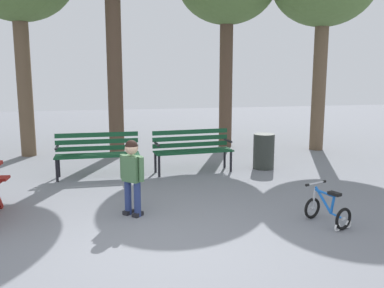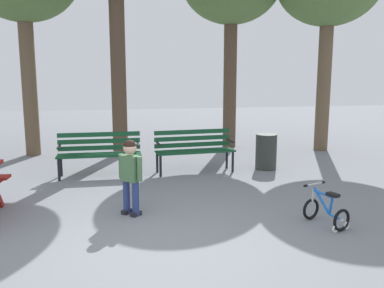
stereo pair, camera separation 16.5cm
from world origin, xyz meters
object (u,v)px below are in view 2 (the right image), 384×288
(child_standing, at_px, (130,171))
(kids_bicycle, at_px, (326,211))
(trash_bin, at_px, (266,152))
(park_bench_left, at_px, (194,147))
(park_bench_far_left, at_px, (99,150))

(child_standing, distance_m, kids_bicycle, 2.74)
(trash_bin, bearing_deg, park_bench_left, 178.06)
(kids_bicycle, distance_m, trash_bin, 3.31)
(park_bench_left, bearing_deg, park_bench_far_left, -179.45)
(kids_bicycle, xyz_separation_m, trash_bin, (0.37, 3.29, 0.17))
(park_bench_far_left, xyz_separation_m, trash_bin, (3.42, -0.03, -0.14))
(park_bench_left, height_order, kids_bicycle, park_bench_left)
(child_standing, height_order, kids_bicycle, child_standing)
(park_bench_left, distance_m, child_standing, 2.81)
(park_bench_far_left, xyz_separation_m, kids_bicycle, (3.05, -3.32, -0.31))
(kids_bicycle, bearing_deg, park_bench_far_left, 132.59)
(park_bench_left, bearing_deg, kids_bicycle, -70.84)
(park_bench_far_left, distance_m, park_bench_left, 1.89)
(kids_bicycle, bearing_deg, trash_bin, 83.55)
(kids_bicycle, height_order, trash_bin, trash_bin)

